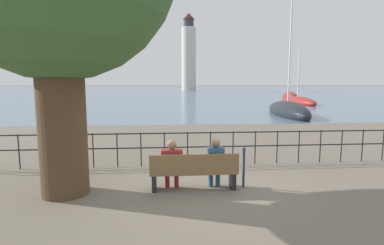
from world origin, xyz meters
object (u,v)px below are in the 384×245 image
seated_person_left (172,162)px  harbor_lighthouse (189,55)px  sailboat_1 (297,102)px  sailboat_2 (288,111)px  park_bench (194,172)px  sailboat_0 (290,96)px  seated_person_right (215,161)px  closed_umbrella (244,164)px

seated_person_left → harbor_lighthouse: size_ratio=0.04×
seated_person_left → sailboat_1: 33.64m
sailboat_1 → sailboat_2: (-6.74, -13.22, 0.08)m
park_bench → sailboat_0: (20.47, 43.03, -0.05)m
park_bench → harbor_lighthouse: 106.75m
sailboat_1 → park_bench: bearing=-120.9°
seated_person_right → closed_umbrella: (0.70, 0.02, -0.09)m
closed_umbrella → sailboat_1: bearing=63.7°
park_bench → sailboat_2: (9.04, 16.28, -0.07)m
park_bench → seated_person_right: size_ratio=1.70×
park_bench → sailboat_0: 47.65m
sailboat_2 → harbor_lighthouse: size_ratio=0.44×
park_bench → sailboat_2: 18.62m
harbor_lighthouse → sailboat_0: bearing=-78.5°
seated_person_left → sailboat_0: bearing=63.9°
seated_person_right → harbor_lighthouse: (7.23, 105.64, 12.41)m
park_bench → sailboat_1: 33.46m
sailboat_2 → harbor_lighthouse: harbor_lighthouse is taller
seated_person_right → park_bench: bearing=-171.2°
park_bench → closed_umbrella: (1.23, 0.10, 0.13)m
sailboat_2 → harbor_lighthouse: 90.34m
seated_person_right → harbor_lighthouse: bearing=86.1°
seated_person_left → sailboat_2: sailboat_2 is taller
seated_person_right → harbor_lighthouse: 106.61m
seated_person_right → sailboat_0: sailboat_0 is taller
park_bench → seated_person_right: 0.58m
park_bench → sailboat_0: bearing=64.6°
sailboat_0 → sailboat_1: size_ratio=1.37×
sailboat_1 → harbor_lighthouse: size_ratio=0.30×
sailboat_1 → harbor_lighthouse: bearing=93.3°
seated_person_left → park_bench: bearing=-8.5°
closed_umbrella → harbor_lighthouse: bearing=86.5°
sailboat_0 → sailboat_1: sailboat_0 is taller
sailboat_1 → closed_umbrella: bearing=-119.1°
seated_person_left → sailboat_1: size_ratio=0.14×
park_bench → harbor_lighthouse: size_ratio=0.07×
sailboat_1 → sailboat_2: bearing=-119.8°
sailboat_1 → harbor_lighthouse: (-8.03, 76.22, 12.79)m
closed_umbrella → sailboat_0: bearing=65.9°
park_bench → seated_person_right: bearing=8.8°
seated_person_right → sailboat_1: sailboat_1 is taller
park_bench → harbor_lighthouse: (7.75, 105.72, 12.64)m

